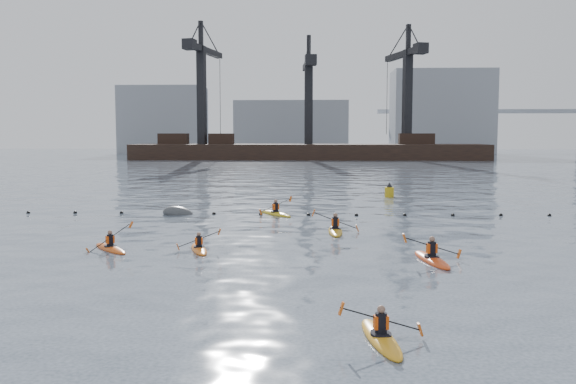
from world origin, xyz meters
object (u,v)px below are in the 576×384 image
at_px(kayaker_0, 110,248).
at_px(kayaker_1, 381,337).
at_px(nav_buoy, 389,192).
at_px(kayaker_3, 335,230).
at_px(kayaker_5, 276,213).
at_px(mooring_buoy, 179,214).
at_px(kayaker_2, 199,248).
at_px(kayaker_4, 432,258).

relative_size(kayaker_0, kayaker_1, 0.87).
height_order(kayaker_1, nav_buoy, nav_buoy).
bearing_deg(kayaker_1, kayaker_3, 83.04).
height_order(kayaker_5, nav_buoy, nav_buoy).
bearing_deg(kayaker_5, kayaker_0, -152.62).
height_order(kayaker_0, mooring_buoy, kayaker_0).
bearing_deg(mooring_buoy, kayaker_5, 1.22).
bearing_deg(kayaker_2, mooring_buoy, 88.44).
xyz_separation_m(kayaker_0, kayaker_1, (10.60, -11.37, 0.00)).
bearing_deg(kayaker_4, kayaker_1, 62.92).
height_order(kayaker_0, nav_buoy, nav_buoy).
relative_size(kayaker_2, kayaker_3, 0.81).
distance_m(kayaker_0, kayaker_1, 15.55).
xyz_separation_m(kayaker_1, kayaker_4, (3.03, 9.55, 0.01)).
relative_size(kayaker_5, mooring_buoy, 1.62).
xyz_separation_m(kayaker_3, mooring_buoy, (-9.70, 6.66, -0.11)).
height_order(kayaker_3, kayaker_5, kayaker_3).
height_order(kayaker_5, mooring_buoy, kayaker_5).
xyz_separation_m(kayaker_0, nav_buoy, (14.99, 23.47, 0.32)).
xyz_separation_m(kayaker_1, kayaker_3, (-0.58, 16.66, 0.01)).
xyz_separation_m(kayaker_3, nav_buoy, (4.96, 18.19, 0.30)).
relative_size(kayaker_0, kayaker_2, 0.95).
bearing_deg(nav_buoy, mooring_buoy, -141.82).
distance_m(kayaker_2, kayaker_5, 12.30).
distance_m(mooring_buoy, nav_buoy, 18.66).
bearing_deg(kayaker_0, kayaker_5, 21.75).
relative_size(kayaker_1, mooring_buoy, 1.59).
bearing_deg(kayaker_5, kayaker_2, -136.45).
xyz_separation_m(kayaker_0, kayaker_3, (10.03, 5.28, 0.01)).
bearing_deg(kayaker_4, kayaker_2, -20.34).
xyz_separation_m(kayaker_0, kayaker_5, (6.49, 12.07, 0.01)).
relative_size(kayaker_3, kayaker_5, 1.10).
bearing_deg(kayaker_3, mooring_buoy, 145.29).
distance_m(kayaker_2, kayaker_4, 9.90).
bearing_deg(mooring_buoy, kayaker_1, -66.21).
relative_size(kayaker_4, kayaker_5, 1.12).
distance_m(kayaker_2, kayaker_3, 8.05).
bearing_deg(kayaker_1, kayaker_2, 111.43).
distance_m(kayaker_2, nav_buoy, 25.92).
bearing_deg(kayaker_3, nav_buoy, 74.49).
xyz_separation_m(kayaker_5, mooring_buoy, (-6.17, -0.13, -0.11)).
bearing_deg(kayaker_1, kayaker_0, 124.06).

